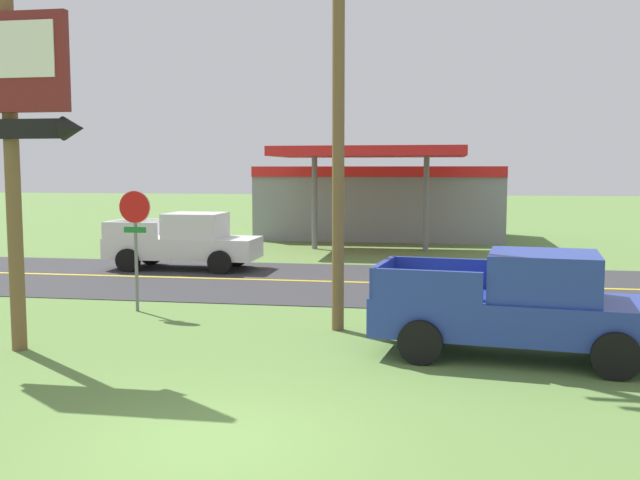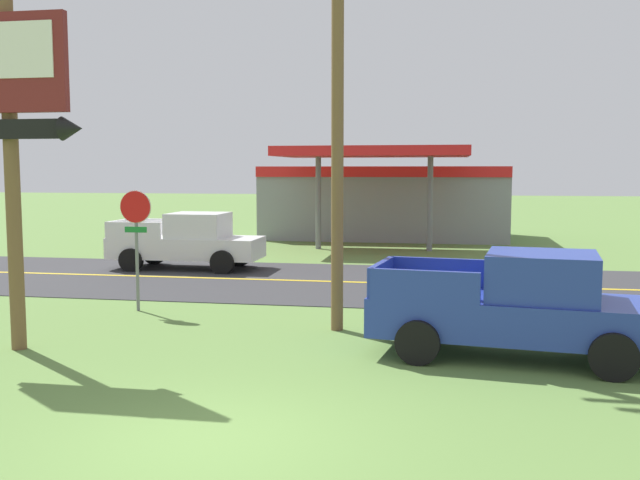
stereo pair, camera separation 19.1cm
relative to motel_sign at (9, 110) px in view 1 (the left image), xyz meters
name	(u,v)px [view 1 (the left image)]	position (x,y,z in m)	size (l,w,h in m)	color
ground_plane	(216,442)	(5.09, -3.73, -4.54)	(180.00, 180.00, 0.00)	#5B7F3D
road_asphalt	(347,282)	(5.09, 9.27, -4.53)	(140.00, 8.00, 0.02)	#333335
road_centre_line	(347,282)	(5.09, 9.27, -4.52)	(126.00, 0.20, 0.01)	gold
motel_sign	(9,110)	(0.00, 0.00, 0.00)	(2.86, 0.54, 6.59)	brown
stop_sign	(135,229)	(0.60, 4.02, -2.51)	(0.80, 0.08, 2.95)	slate
utility_pole	(338,82)	(5.72, 2.83, 0.73)	(2.04, 0.26, 9.88)	brown
gas_station	(380,199)	(4.88, 23.99, -2.60)	(12.00, 11.50, 4.40)	gray
pickup_blue_parked_on_lawn	(521,306)	(9.34, 1.14, -3.58)	(5.41, 2.73, 1.96)	#233893
pickup_white_on_road	(185,242)	(-0.82, 11.27, -3.58)	(5.20, 2.24, 1.96)	silver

